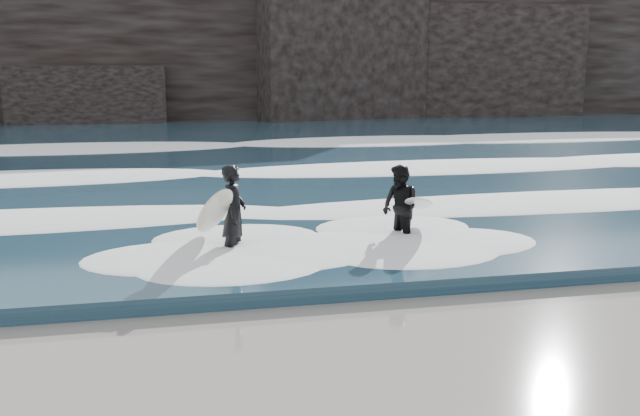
{
  "coord_description": "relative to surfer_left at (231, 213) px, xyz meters",
  "views": [
    {
      "loc": [
        -3.29,
        -8.01,
        3.87
      ],
      "look_at": [
        -0.16,
        6.18,
        1.0
      ],
      "focal_mm": 40.0,
      "sensor_mm": 36.0,
      "label": 1
    }
  ],
  "objects": [
    {
      "name": "foam_far",
      "position": [
        2.02,
        18.93,
        -0.54
      ],
      "size": [
        60.0,
        4.8,
        0.3
      ],
      "primitive_type": "ellipsoid",
      "color": "white",
      "rests_on": "sea"
    },
    {
      "name": "foam_mid",
      "position": [
        2.02,
        9.93,
        -0.57
      ],
      "size": [
        60.0,
        4.0,
        0.24
      ],
      "primitive_type": "ellipsoid",
      "color": "white",
      "rests_on": "sea"
    },
    {
      "name": "surfer_left",
      "position": [
        0.0,
        0.0,
        0.0
      ],
      "size": [
        1.21,
        1.97,
        1.98
      ],
      "color": "black",
      "rests_on": "ground"
    },
    {
      "name": "ground",
      "position": [
        2.02,
        -6.07,
        -0.99
      ],
      "size": [
        120.0,
        120.0,
        0.0
      ],
      "primitive_type": "plane",
      "color": "olive",
      "rests_on": "ground"
    },
    {
      "name": "headland",
      "position": [
        2.02,
        39.93,
        4.01
      ],
      "size": [
        70.0,
        9.0,
        10.0
      ],
      "primitive_type": "cube",
      "color": "black",
      "rests_on": "ground"
    },
    {
      "name": "sea",
      "position": [
        2.02,
        22.93,
        -0.84
      ],
      "size": [
        90.0,
        52.0,
        0.3
      ],
      "primitive_type": "cube",
      "color": "#1D3B4E",
      "rests_on": "ground"
    },
    {
      "name": "foam_near",
      "position": [
        2.02,
        2.93,
        -0.59
      ],
      "size": [
        60.0,
        3.2,
        0.2
      ],
      "primitive_type": "ellipsoid",
      "color": "white",
      "rests_on": "sea"
    },
    {
      "name": "surfer_right",
      "position": [
        3.71,
        0.22,
        -0.07
      ],
      "size": [
        1.61,
        2.27,
        1.83
      ],
      "color": "black",
      "rests_on": "ground"
    }
  ]
}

